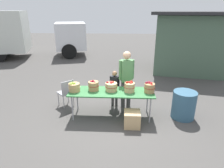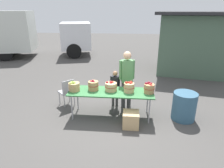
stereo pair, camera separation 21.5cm
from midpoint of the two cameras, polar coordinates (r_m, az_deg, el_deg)
name	(u,v)px [view 2 (the right image)]	position (r m, az deg, el deg)	size (l,w,h in m)	color
ground_plane	(111,116)	(5.66, 0.82, -9.16)	(40.00, 40.00, 0.00)	#474442
market_table	(111,93)	(5.34, 0.85, -2.56)	(2.30, 0.76, 0.75)	#2D6B38
apple_basket_green_0	(74,86)	(5.41, -9.87, -0.69)	(0.32, 0.32, 0.27)	tan
apple_basket_red_0	(93,85)	(5.38, -4.34, -0.43)	(0.30, 0.30, 0.29)	#A87F51
apple_basket_red_1	(111,87)	(5.33, 0.84, -0.74)	(0.34, 0.34, 0.27)	tan
apple_basket_red_2	(129,87)	(5.27, 6.16, -0.93)	(0.29, 0.29, 0.31)	tan
apple_basket_red_3	(149,88)	(5.29, 11.92, -1.18)	(0.29, 0.29, 0.30)	#A87F51
vendor_adult	(127,76)	(5.76, 5.39, 2.45)	(0.45, 0.30, 1.73)	#3F3F3F
child_customer	(115,86)	(5.95, 1.93, -0.51)	(0.30, 0.17, 1.13)	#3F3F3F
box_truck	(16,33)	(13.60, -25.76, 13.26)	(7.99, 3.99, 2.75)	silver
food_kiosk	(193,43)	(10.04, 23.17, 10.98)	(3.97, 3.48, 2.74)	#47604C
folding_chair	(67,90)	(6.14, -11.94, -1.86)	(0.57, 0.57, 0.86)	#99999E
trash_barrel	(184,106)	(5.72, 21.26, -6.04)	(0.63, 0.63, 0.77)	#335972
produce_crate	(131,119)	(5.12, 6.70, -10.21)	(0.41, 0.41, 0.41)	tan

